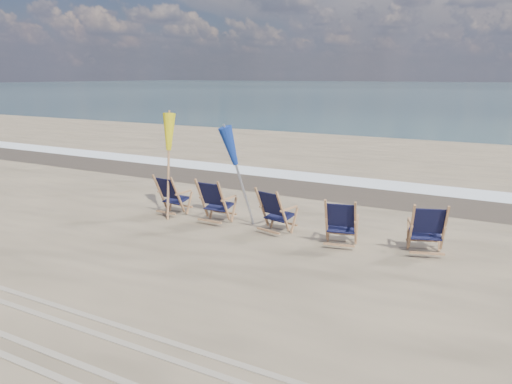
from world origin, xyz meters
TOP-DOWN VIEW (x-y plane):
  - surf_foam at (0.00, 8.30)m, footprint 200.00×1.40m
  - wet_sand_strip at (0.00, 6.80)m, footprint 200.00×2.60m
  - tire_tracks at (0.00, -2.80)m, footprint 80.00×1.30m
  - beach_chair_0 at (-2.19, 2.37)m, footprint 0.69×0.77m
  - beach_chair_1 at (-0.88, 2.31)m, footprint 0.68×0.77m
  - beach_chair_2 at (0.60, 2.26)m, footprint 0.78×0.84m
  - beach_chair_3 at (2.14, 2.25)m, footprint 0.78×0.84m
  - beach_chair_4 at (3.69, 2.62)m, footprint 0.86×0.92m
  - umbrella_yellow at (-2.39, 2.32)m, footprint 0.30×0.30m
  - umbrella_blue at (-0.60, 2.58)m, footprint 0.30×0.30m

SIDE VIEW (x-z plane):
  - wet_sand_strip at x=0.00m, z-range 0.00..0.00m
  - surf_foam at x=0.00m, z-range 0.00..0.01m
  - tire_tracks at x=0.00m, z-range 0.00..0.01m
  - beach_chair_3 at x=2.14m, z-range 0.00..1.00m
  - beach_chair_0 at x=-2.19m, z-range 0.00..1.00m
  - beach_chair_2 at x=0.60m, z-range 0.00..1.00m
  - beach_chair_4 at x=3.69m, z-range 0.00..1.03m
  - beach_chair_1 at x=-0.88m, z-range 0.00..1.05m
  - umbrella_blue at x=-0.60m, z-range 0.60..2.86m
  - umbrella_yellow at x=-2.39m, z-range 0.67..3.11m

